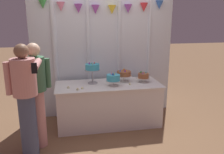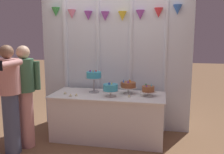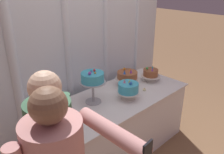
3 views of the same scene
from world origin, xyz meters
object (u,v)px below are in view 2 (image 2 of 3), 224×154
at_px(cake_table, 108,116).
at_px(tealight_near_left, 71,96).
at_px(tealight_far_right, 129,97).
at_px(tealight_far_left, 65,93).
at_px(guest_man_pink_jacket, 9,95).
at_px(cake_display_midright, 128,85).
at_px(tealight_near_right, 76,95).
at_px(cake_display_rightmost, 148,90).
at_px(guest_man_dark_suit, 25,92).
at_px(cake_display_leftmost, 94,76).
at_px(cake_display_midleft, 110,88).

relative_size(cake_table, tealight_near_left, 35.98).
distance_m(cake_table, tealight_far_right, 0.54).
relative_size(tealight_far_left, guest_man_pink_jacket, 0.03).
distance_m(cake_display_midright, tealight_near_right, 0.87).
xyz_separation_m(cake_table, cake_display_rightmost, (0.65, 0.02, 0.48)).
bearing_deg(tealight_near_left, cake_table, 24.17).
bearing_deg(cake_table, guest_man_dark_suit, -154.31).
xyz_separation_m(cake_display_leftmost, guest_man_pink_jacket, (-1.00, -0.90, -0.16)).
xyz_separation_m(tealight_far_left, guest_man_pink_jacket, (-0.57, -0.68, 0.11)).
relative_size(tealight_near_left, tealight_near_right, 1.09).
bearing_deg(cake_display_leftmost, cake_display_midright, 2.40).
bearing_deg(tealight_far_right, guest_man_dark_suit, -163.79).
bearing_deg(guest_man_dark_suit, guest_man_pink_jacket, -114.76).
relative_size(tealight_near_left, guest_man_pink_jacket, 0.03).
bearing_deg(cake_display_leftmost, tealight_near_left, -129.01).
relative_size(cake_display_midleft, tealight_near_left, 5.04).
bearing_deg(cake_display_midright, tealight_near_right, -157.12).
bearing_deg(cake_display_rightmost, cake_display_midleft, -167.25).
bearing_deg(cake_display_midright, cake_display_rightmost, -18.27).
bearing_deg(guest_man_dark_suit, cake_table, 25.69).
bearing_deg(cake_display_midleft, cake_display_leftmost, 146.68).
xyz_separation_m(cake_display_midright, tealight_far_left, (-1.02, -0.25, -0.13)).
bearing_deg(cake_display_leftmost, guest_man_pink_jacket, -137.99).
relative_size(cake_display_rightmost, guest_man_dark_suit, 0.16).
relative_size(cake_display_rightmost, tealight_far_right, 5.75).
relative_size(cake_display_leftmost, guest_man_dark_suit, 0.25).
distance_m(cake_display_midright, guest_man_pink_jacket, 1.83).
height_order(cake_display_midleft, tealight_near_left, cake_display_midleft).
xyz_separation_m(cake_display_midright, tealight_near_left, (-0.87, -0.38, -0.13)).
relative_size(cake_display_midright, guest_man_pink_jacket, 0.19).
bearing_deg(cake_display_leftmost, tealight_near_right, -123.84).
xyz_separation_m(cake_display_midleft, cake_display_rightmost, (0.59, 0.13, -0.03)).
bearing_deg(cake_display_leftmost, tealight_far_left, -152.74).
xyz_separation_m(cake_display_midleft, guest_man_dark_suit, (-1.22, -0.44, -0.02)).
xyz_separation_m(cake_display_midright, guest_man_dark_suit, (-1.47, -0.69, -0.02)).
xyz_separation_m(cake_display_rightmost, tealight_far_left, (-1.35, -0.14, -0.09)).
height_order(tealight_near_left, tealight_near_right, same).
bearing_deg(tealight_near_right, cake_table, 23.30).
distance_m(tealight_near_left, tealight_far_right, 0.93).
bearing_deg(tealight_far_left, tealight_far_right, 0.23).
relative_size(cake_display_leftmost, cake_display_rightmost, 1.52).
bearing_deg(tealight_far_left, cake_display_midright, 13.70).
height_order(cake_display_midright, guest_man_dark_suit, guest_man_dark_suit).
height_order(cake_display_leftmost, guest_man_dark_suit, guest_man_dark_suit).
bearing_deg(cake_table, tealight_far_right, -17.71).
distance_m(cake_display_midleft, tealight_near_right, 0.56).
height_order(cake_table, cake_display_rightmost, cake_display_rightmost).
xyz_separation_m(cake_display_leftmost, tealight_near_left, (-0.29, -0.35, -0.27)).
relative_size(cake_display_leftmost, tealight_near_right, 8.18).
bearing_deg(tealight_near_left, cake_display_midleft, 12.20).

